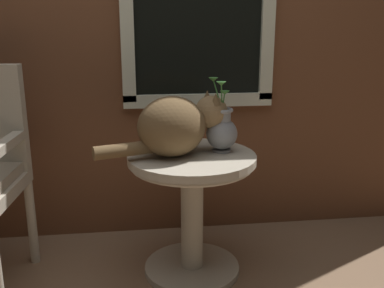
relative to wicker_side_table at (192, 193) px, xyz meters
name	(u,v)px	position (x,y,z in m)	size (l,w,h in m)	color
wicker_side_table	(192,193)	(0.00, 0.00, 0.00)	(0.59, 0.59, 0.60)	#B2A893
cat	(176,125)	(-0.07, 0.00, 0.33)	(0.61, 0.35, 0.28)	brown
pewter_vase_with_ivy	(222,130)	(0.14, 0.03, 0.29)	(0.14, 0.14, 0.34)	gray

